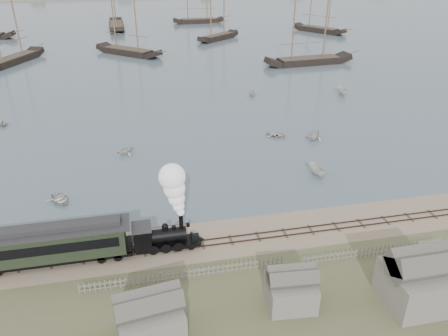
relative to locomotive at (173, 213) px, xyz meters
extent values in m
plane|color=tan|center=(6.88, 2.00, -4.17)|extent=(600.00, 600.00, 0.00)
cube|color=#4A5F6A|center=(6.88, 172.00, -4.14)|extent=(600.00, 336.00, 0.06)
cube|color=#37251E|center=(6.88, -0.50, -4.07)|extent=(120.00, 0.08, 0.12)
cube|color=#37251E|center=(6.88, 0.50, -4.07)|extent=(120.00, 0.08, 0.12)
cube|color=#403528|center=(6.88, 0.00, -4.14)|extent=(120.00, 1.80, 0.06)
cube|color=black|center=(-0.74, 0.00, -3.48)|extent=(6.57, 1.93, 0.24)
cylinder|color=black|center=(-1.12, 0.00, -2.51)|extent=(4.06, 1.45, 1.45)
cube|color=black|center=(-3.25, 0.00, -2.32)|extent=(1.74, 2.12, 2.22)
cube|color=#2C2C2E|center=(-3.25, 0.00, -1.16)|extent=(1.93, 2.32, 0.12)
cylinder|color=black|center=(0.71, 0.00, -1.21)|extent=(0.42, 0.42, 1.55)
sphere|color=black|center=(-0.93, 0.00, -1.39)|extent=(0.62, 0.62, 0.62)
cone|color=black|center=(2.35, 0.00, -3.58)|extent=(1.35, 1.93, 1.93)
cube|color=black|center=(1.39, 0.00, -1.55)|extent=(0.34, 0.34, 0.34)
cube|color=black|center=(-12.14, 0.00, -3.40)|extent=(15.62, 2.57, 0.39)
cube|color=black|center=(-12.14, 0.00, -1.84)|extent=(14.50, 2.79, 2.79)
cube|color=black|center=(-12.14, -1.42, -1.56)|extent=(13.39, 0.06, 1.00)
cube|color=black|center=(-12.14, 1.42, -1.56)|extent=(13.39, 0.06, 1.00)
cube|color=#2C2C2E|center=(-12.14, 0.00, -0.39)|extent=(15.62, 3.01, 0.20)
cube|color=#2C2C2E|center=(-12.14, 0.00, -0.05)|extent=(13.94, 1.34, 0.50)
imported|color=silver|center=(-4.54, 1.78, -3.83)|extent=(2.61, 3.50, 0.69)
imported|color=silver|center=(-12.73, 11.76, -3.76)|extent=(4.13, 3.81, 0.70)
imported|color=silver|center=(-4.81, 24.06, -3.39)|extent=(3.36, 3.51, 1.44)
imported|color=silver|center=(20.44, 11.93, -3.44)|extent=(3.65, 1.92, 1.34)
imported|color=silver|center=(19.33, 25.77, -3.77)|extent=(3.93, 4.08, 0.69)
imported|color=silver|center=(24.87, 23.53, -3.21)|extent=(4.46, 4.53, 1.81)
imported|color=silver|center=(39.62, 44.50, -3.34)|extent=(4.14, 1.91, 1.55)
imported|color=silver|center=(21.09, 47.49, -3.41)|extent=(2.73, 2.38, 1.40)
camera|label=1|loc=(-2.64, -36.64, 23.70)|focal=35.00mm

